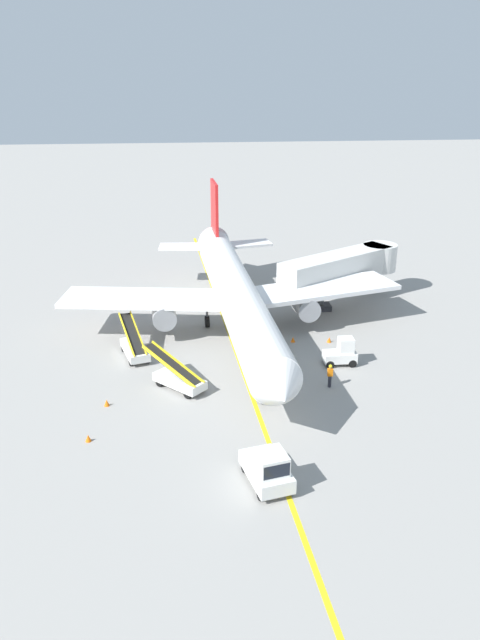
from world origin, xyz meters
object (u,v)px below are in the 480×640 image
Objects in this scene: pushback_tug at (268,469)px; baggage_tug_near_wing at (342,353)px; jet_bridge at (347,266)px; ground_crew_marshaller at (330,375)px; belt_loader_aft_hold at (178,378)px; belt_loader_forward_hold at (135,347)px; safety_cone_wingtip_left at (107,403)px; safety_cone_wingtip_right at (88,438)px; safety_cone_nose_left at (293,339)px; airliner at (235,293)px; safety_cone_nose_right at (329,340)px.

baggage_tug_near_wing is at bearing 61.75° from pushback_tug.
jet_bridge is 7.21× the size of ground_crew_marshaller.
belt_loader_forward_hold is at bearing 121.34° from belt_loader_aft_hold.
baggage_tug_near_wing is 5.46× the size of safety_cone_wingtip_left.
pushback_tug is 8.95× the size of safety_cone_wingtip_right.
belt_loader_forward_hold is (-15.32, 2.84, -0.15)m from baggage_tug_near_wing.
baggage_tug_near_wing is 3.77m from ground_crew_marshaller.
safety_cone_nose_left and safety_cone_wingtip_right have the same top height.
jet_bridge is at bearing 53.04° from safety_cone_nose_left.
jet_bridge is 27.87× the size of safety_cone_wingtip_right.
pushback_tug reaches higher than baggage_tug_near_wing.
jet_bridge is at bearing 74.62° from baggage_tug_near_wing.
belt_loader_forward_hold is at bearing 115.61° from pushback_tug.
airliner is 8.43m from safety_cone_nose_right.
safety_cone_nose_right is 21.49m from safety_cone_wingtip_right.
belt_loader_aft_hold is at bearing -135.29° from jet_bridge.
airliner reaches higher than pushback_tug.
baggage_tug_near_wing is 17.33m from safety_cone_wingtip_left.
jet_bridge is 5.11× the size of baggage_tug_near_wing.
pushback_tug is (-0.10, -20.53, -2.42)m from airliner.
jet_bridge is 2.77× the size of belt_loader_aft_hold.
ground_crew_marshaller reaches higher than safety_cone_wingtip_left.
safety_cone_wingtip_left is (-1.38, -7.39, -0.56)m from belt_loader_forward_hold.
safety_cone_nose_right is at bearing -6.49° from safety_cone_nose_left.
ground_crew_marshaller is at bearing -24.51° from belt_loader_forward_hold.
pushback_tug is 18.38m from belt_loader_forward_hold.
baggage_tug_near_wing is 5.46× the size of safety_cone_nose_right.
ground_crew_marshaller is at bearing 4.43° from safety_cone_wingtip_left.
jet_bridge is at bearing 44.71° from belt_loader_aft_hold.
pushback_tug is at bearing -118.88° from ground_crew_marshaller.
ground_crew_marshaller is (-5.20, -16.21, -2.63)m from jet_bridge.
jet_bridge is at bearing 68.25° from safety_cone_nose_right.
safety_cone_nose_left is at bearing -126.96° from jet_bridge.
belt_loader_aft_hold is at bearing 175.50° from ground_crew_marshaller.
baggage_tug_near_wing is at bearing 15.22° from safety_cone_wingtip_left.
ground_crew_marshaller is 16.58m from safety_cone_wingtip_right.
airliner reaches higher than baggage_tug_near_wing.
ground_crew_marshaller is at bearing -61.18° from airliner.
baggage_tug_near_wing is 12.30m from belt_loader_aft_hold.
pushback_tug is 13.11m from safety_cone_wingtip_left.
airliner is 5.98m from safety_cone_nose_left.
pushback_tug is 15.59m from baggage_tug_near_wing.
pushback_tug is at bearing -112.61° from safety_cone_nose_right.
belt_loader_forward_hold reaches higher than safety_cone_wingtip_right.
jet_bridge is at bearing 40.66° from safety_cone_wingtip_left.
airliner is 10.83m from belt_loader_aft_hold.
safety_cone_wingtip_left is 1.00× the size of safety_cone_wingtip_right.
baggage_tug_near_wing is 5.24m from safety_cone_nose_left.
pushback_tug is 2.32× the size of ground_crew_marshaller.
ground_crew_marshaller is at bearing 18.59° from safety_cone_wingtip_right.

